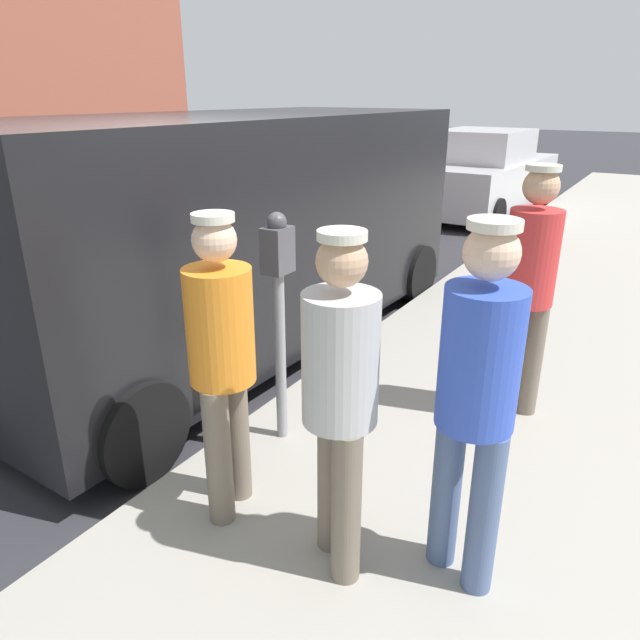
% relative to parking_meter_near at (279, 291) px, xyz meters
% --- Properties ---
extents(ground_plane, '(80.00, 80.00, 0.00)m').
position_rel_parking_meter_near_xyz_m(ground_plane, '(-1.35, 0.31, -1.18)').
color(ground_plane, '#2D2D33').
extents(sidewalk_slab, '(5.00, 32.00, 0.15)m').
position_rel_parking_meter_near_xyz_m(sidewalk_slab, '(2.15, 0.31, -1.11)').
color(sidewalk_slab, '#9E998E').
rests_on(sidewalk_slab, ground).
extents(parking_meter_near, '(0.14, 0.18, 1.52)m').
position_rel_parking_meter_near_xyz_m(parking_meter_near, '(0.00, 0.00, 0.00)').
color(parking_meter_near, gray).
rests_on(parking_meter_near, sidewalk_slab).
extents(pedestrian_in_orange, '(0.34, 0.35, 1.65)m').
position_rel_parking_meter_near_xyz_m(pedestrian_in_orange, '(0.18, -0.75, -0.09)').
color(pedestrian_in_orange, '#726656').
rests_on(pedestrian_in_orange, sidewalk_slab).
extents(pedestrian_in_red, '(0.34, 0.34, 1.76)m').
position_rel_parking_meter_near_xyz_m(pedestrian_in_red, '(1.25, 1.12, -0.02)').
color(pedestrian_in_red, '#726656').
rests_on(pedestrian_in_red, sidewalk_slab).
extents(pedestrian_in_gray, '(0.34, 0.34, 1.66)m').
position_rel_parking_meter_near_xyz_m(pedestrian_in_gray, '(0.89, -0.79, -0.08)').
color(pedestrian_in_gray, '#726656').
rests_on(pedestrian_in_gray, sidewalk_slab).
extents(pedestrian_in_blue, '(0.35, 0.34, 1.72)m').
position_rel_parking_meter_near_xyz_m(pedestrian_in_blue, '(1.42, -0.55, -0.04)').
color(pedestrian_in_blue, '#4C608C').
rests_on(pedestrian_in_blue, sidewalk_slab).
extents(parked_van, '(2.29, 5.27, 2.15)m').
position_rel_parking_meter_near_xyz_m(parked_van, '(-1.50, 1.42, -0.03)').
color(parked_van, black).
rests_on(parked_van, ground).
extents(parked_sedan_ahead, '(2.13, 4.49, 1.65)m').
position_rel_parking_meter_near_xyz_m(parked_sedan_ahead, '(-1.53, 9.29, -0.43)').
color(parked_sedan_ahead, '#BCBCC1').
rests_on(parked_sedan_ahead, ground).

